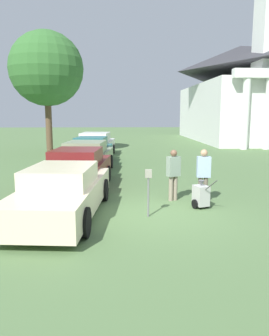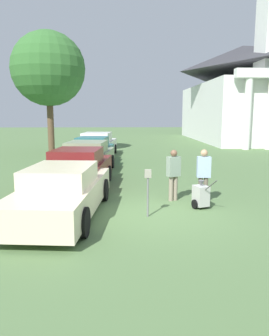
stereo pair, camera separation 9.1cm
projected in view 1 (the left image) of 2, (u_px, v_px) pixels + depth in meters
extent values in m
plane|color=#517042|center=(156.00, 214.00, 9.20)|extent=(120.00, 120.00, 0.00)
cube|color=beige|center=(64.00, 196.00, 9.03)|extent=(2.32, 5.33, 0.72)
cube|color=beige|center=(61.00, 176.00, 8.73)|extent=(1.82, 2.32, 0.51)
cylinder|color=black|center=(50.00, 189.00, 10.69)|extent=(0.25, 0.72, 0.71)
cylinder|color=black|center=(105.00, 190.00, 10.60)|extent=(0.25, 0.72, 0.71)
cylinder|color=black|center=(7.00, 221.00, 7.53)|extent=(0.25, 0.72, 0.71)
cylinder|color=black|center=(85.00, 222.00, 7.44)|extent=(0.25, 0.72, 0.71)
cube|color=maroon|center=(78.00, 173.00, 12.21)|extent=(2.31, 4.96, 0.82)
cube|color=maroon|center=(77.00, 156.00, 11.91)|extent=(1.82, 2.16, 0.53)
cylinder|color=black|center=(65.00, 173.00, 13.76)|extent=(0.24, 0.67, 0.66)
cylinder|color=black|center=(108.00, 173.00, 13.68)|extent=(0.24, 0.67, 0.66)
cylinder|color=black|center=(42.00, 189.00, 10.83)|extent=(0.24, 0.67, 0.66)
cylinder|color=black|center=(96.00, 190.00, 10.74)|extent=(0.24, 0.67, 0.66)
cube|color=gray|center=(87.00, 161.00, 15.49)|extent=(2.39, 5.30, 0.81)
cube|color=gray|center=(86.00, 147.00, 15.17)|extent=(1.88, 2.31, 0.53)
cylinder|color=black|center=(75.00, 161.00, 17.14)|extent=(0.24, 0.69, 0.68)
cylinder|color=black|center=(111.00, 161.00, 17.05)|extent=(0.24, 0.69, 0.68)
cylinder|color=black|center=(58.00, 172.00, 14.00)|extent=(0.24, 0.69, 0.68)
cylinder|color=black|center=(102.00, 172.00, 13.91)|extent=(0.24, 0.69, 0.68)
cube|color=#23666B|center=(92.00, 154.00, 18.35)|extent=(2.23, 4.81, 0.76)
cube|color=#23666B|center=(91.00, 142.00, 18.05)|extent=(1.76, 2.10, 0.58)
cylinder|color=black|center=(82.00, 155.00, 19.85)|extent=(0.24, 0.65, 0.64)
cylinder|color=black|center=(111.00, 155.00, 19.77)|extent=(0.24, 0.65, 0.64)
cylinder|color=black|center=(70.00, 162.00, 17.00)|extent=(0.24, 0.65, 0.64)
cylinder|color=black|center=(104.00, 162.00, 16.92)|extent=(0.24, 0.65, 0.64)
cube|color=silver|center=(96.00, 147.00, 21.67)|extent=(2.44, 5.43, 0.83)
cube|color=silver|center=(95.00, 137.00, 21.35)|extent=(1.91, 2.37, 0.57)
cylinder|color=black|center=(87.00, 149.00, 23.37)|extent=(0.24, 0.66, 0.65)
cylinder|color=black|center=(113.00, 149.00, 23.28)|extent=(0.24, 0.66, 0.65)
cylinder|color=black|center=(76.00, 154.00, 20.15)|extent=(0.24, 0.66, 0.65)
cylinder|color=black|center=(107.00, 154.00, 20.06)|extent=(0.24, 0.66, 0.65)
cylinder|color=slate|center=(148.00, 197.00, 8.92)|extent=(0.05, 0.05, 1.09)
cube|color=gray|center=(148.00, 174.00, 8.81)|extent=(0.18, 0.09, 0.22)
cylinder|color=gray|center=(175.00, 188.00, 10.65)|extent=(0.14, 0.14, 0.81)
cylinder|color=gray|center=(171.00, 189.00, 10.57)|extent=(0.14, 0.14, 0.81)
cube|color=gray|center=(174.00, 166.00, 10.49)|extent=(0.47, 0.38, 0.64)
sphere|color=brown|center=(174.00, 153.00, 10.42)|extent=(0.22, 0.22, 0.22)
cylinder|color=#665B4C|center=(206.00, 190.00, 10.35)|extent=(0.14, 0.14, 0.82)
cylinder|color=#665B4C|center=(200.00, 190.00, 10.36)|extent=(0.14, 0.14, 0.82)
cube|color=#99B2CC|center=(204.00, 167.00, 10.24)|extent=(0.43, 0.25, 0.65)
sphere|color=tan|center=(204.00, 153.00, 10.16)|extent=(0.22, 0.22, 0.22)
cube|color=#B2B2AD|center=(201.00, 195.00, 9.76)|extent=(0.49, 0.53, 0.60)
cone|color=#59595B|center=(201.00, 183.00, 9.70)|extent=(0.18, 0.18, 0.16)
cylinder|color=#4C4C4C|center=(211.00, 186.00, 9.27)|extent=(0.22, 0.57, 0.43)
cylinder|color=black|center=(195.00, 204.00, 9.72)|extent=(0.14, 0.28, 0.28)
cylinder|color=black|center=(207.00, 203.00, 9.88)|extent=(0.14, 0.28, 0.28)
cube|color=white|center=(237.00, 113.00, 34.78)|extent=(8.99, 17.43, 5.79)
pyramid|color=#333338|center=(240.00, 59.00, 33.88)|extent=(9.17, 17.78, 2.60)
cylinder|color=white|center=(245.00, 114.00, 25.50)|extent=(0.56, 0.56, 5.50)
cylinder|color=white|center=(268.00, 114.00, 25.58)|extent=(0.56, 0.56, 5.50)
cylinder|color=brown|center=(49.00, 128.00, 22.87)|extent=(0.44, 0.44, 3.68)
sphere|color=#33662D|center=(46.00, 69.00, 22.22)|extent=(5.02, 5.02, 5.02)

